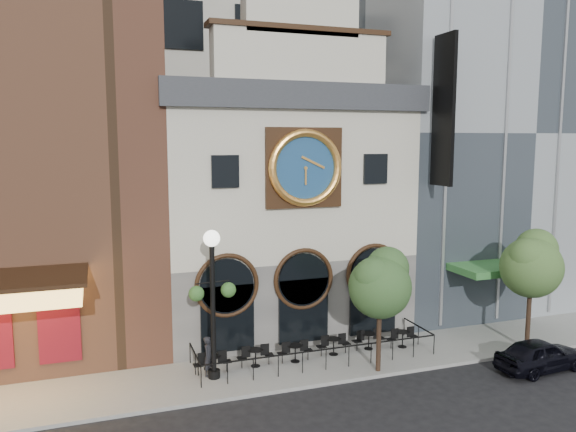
# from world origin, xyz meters

# --- Properties ---
(ground) EXTENTS (120.00, 120.00, 0.00)m
(ground) POSITION_xyz_m (0.00, 0.00, 0.00)
(ground) COLOR black
(ground) RESTS_ON ground
(sidewalk) EXTENTS (44.00, 5.00, 0.15)m
(sidewalk) POSITION_xyz_m (0.00, 2.50, 0.07)
(sidewalk) COLOR gray
(sidewalk) RESTS_ON ground
(clock_building) EXTENTS (12.60, 8.78, 18.65)m
(clock_building) POSITION_xyz_m (0.00, 7.82, 6.69)
(clock_building) COLOR #605E5B
(clock_building) RESTS_ON ground
(retail_building) EXTENTS (14.00, 14.40, 20.00)m
(retail_building) POSITION_xyz_m (12.99, 9.99, 10.14)
(retail_building) COLOR gray
(retail_building) RESTS_ON ground
(cafe_railing) EXTENTS (10.60, 2.60, 0.90)m
(cafe_railing) POSITION_xyz_m (0.00, 2.50, 0.60)
(cafe_railing) COLOR black
(cafe_railing) RESTS_ON sidewalk
(bistro_0) EXTENTS (1.58, 0.68, 0.90)m
(bistro_0) POSITION_xyz_m (-4.60, 2.39, 0.61)
(bistro_0) COLOR black
(bistro_0) RESTS_ON sidewalk
(bistro_1) EXTENTS (1.58, 0.68, 0.90)m
(bistro_1) POSITION_xyz_m (-2.72, 2.52, 0.61)
(bistro_1) COLOR black
(bistro_1) RESTS_ON sidewalk
(bistro_2) EXTENTS (1.58, 0.68, 0.90)m
(bistro_2) POSITION_xyz_m (-0.93, 2.44, 0.61)
(bistro_2) COLOR black
(bistro_2) RESTS_ON sidewalk
(bistro_3) EXTENTS (1.58, 0.68, 0.90)m
(bistro_3) POSITION_xyz_m (0.99, 2.66, 0.61)
(bistro_3) COLOR black
(bistro_3) RESTS_ON sidewalk
(bistro_4) EXTENTS (1.58, 0.68, 0.90)m
(bistro_4) POSITION_xyz_m (2.81, 2.75, 0.61)
(bistro_4) COLOR black
(bistro_4) RESTS_ON sidewalk
(bistro_5) EXTENTS (1.58, 0.68, 0.90)m
(bistro_5) POSITION_xyz_m (4.42, 2.45, 0.61)
(bistro_5) COLOR black
(bistro_5) RESTS_ON sidewalk
(car_right) EXTENTS (4.20, 1.93, 1.39)m
(car_right) POSITION_xyz_m (8.75, -1.55, 0.70)
(car_right) COLOR black
(car_right) RESTS_ON ground
(pedestrian) EXTENTS (0.67, 0.73, 1.66)m
(pedestrian) POSITION_xyz_m (-4.79, 2.23, 0.98)
(pedestrian) COLOR black
(pedestrian) RESTS_ON sidewalk
(lamppost) EXTENTS (1.95, 0.76, 6.11)m
(lamppost) POSITION_xyz_m (-4.63, 1.96, 3.93)
(lamppost) COLOR black
(lamppost) RESTS_ON sidewalk
(tree_left) EXTENTS (2.71, 2.61, 5.21)m
(tree_left) POSITION_xyz_m (2.09, 0.43, 3.97)
(tree_left) COLOR #382619
(tree_left) RESTS_ON sidewalk
(tree_right) EXTENTS (2.89, 2.79, 5.58)m
(tree_right) POSITION_xyz_m (9.86, 0.44, 4.24)
(tree_right) COLOR #382619
(tree_right) RESTS_ON sidewalk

